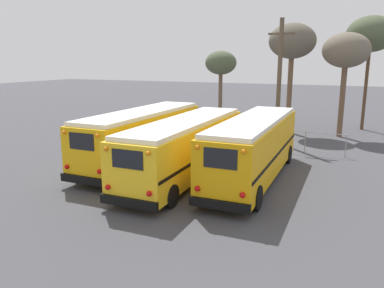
{
  "coord_description": "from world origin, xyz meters",
  "views": [
    {
      "loc": [
        7.81,
        -17.43,
        5.79
      ],
      "look_at": [
        0.0,
        -0.09,
        1.56
      ],
      "focal_mm": 35.0,
      "sensor_mm": 36.0,
      "label": 1
    }
  ],
  "objects_px": {
    "school_bus_2": "(254,147)",
    "utility_pole": "(279,80)",
    "school_bus_1": "(186,146)",
    "bare_tree_3": "(292,42)",
    "school_bus_0": "(143,135)",
    "bare_tree_1": "(221,64)",
    "bare_tree_0": "(346,52)",
    "bare_tree_2": "(371,35)"
  },
  "relations": [
    {
      "from": "school_bus_2",
      "to": "bare_tree_0",
      "type": "distance_m",
      "value": 14.63
    },
    {
      "from": "bare_tree_1",
      "to": "bare_tree_2",
      "type": "height_order",
      "value": "bare_tree_2"
    },
    {
      "from": "bare_tree_0",
      "to": "bare_tree_3",
      "type": "bearing_deg",
      "value": 176.82
    },
    {
      "from": "school_bus_2",
      "to": "bare_tree_1",
      "type": "bearing_deg",
      "value": 115.01
    },
    {
      "from": "bare_tree_3",
      "to": "utility_pole",
      "type": "bearing_deg",
      "value": -89.67
    },
    {
      "from": "school_bus_0",
      "to": "bare_tree_2",
      "type": "distance_m",
      "value": 21.62
    },
    {
      "from": "bare_tree_0",
      "to": "bare_tree_3",
      "type": "height_order",
      "value": "bare_tree_3"
    },
    {
      "from": "school_bus_0",
      "to": "school_bus_1",
      "type": "bearing_deg",
      "value": -18.88
    },
    {
      "from": "bare_tree_2",
      "to": "bare_tree_0",
      "type": "bearing_deg",
      "value": -111.43
    },
    {
      "from": "school_bus_1",
      "to": "bare_tree_1",
      "type": "xyz_separation_m",
      "value": [
        -4.83,
        18.23,
        3.91
      ]
    },
    {
      "from": "school_bus_1",
      "to": "bare_tree_2",
      "type": "xyz_separation_m",
      "value": [
        8.12,
        18.43,
        6.29
      ]
    },
    {
      "from": "school_bus_1",
      "to": "bare_tree_3",
      "type": "height_order",
      "value": "bare_tree_3"
    },
    {
      "from": "school_bus_0",
      "to": "bare_tree_0",
      "type": "distance_m",
      "value": 17.13
    },
    {
      "from": "school_bus_2",
      "to": "bare_tree_0",
      "type": "bearing_deg",
      "value": 76.33
    },
    {
      "from": "bare_tree_0",
      "to": "bare_tree_2",
      "type": "height_order",
      "value": "bare_tree_2"
    },
    {
      "from": "utility_pole",
      "to": "bare_tree_1",
      "type": "xyz_separation_m",
      "value": [
        -7.33,
        8.22,
        1.06
      ]
    },
    {
      "from": "utility_pole",
      "to": "bare_tree_2",
      "type": "distance_m",
      "value": 10.69
    },
    {
      "from": "school_bus_0",
      "to": "utility_pole",
      "type": "height_order",
      "value": "utility_pole"
    },
    {
      "from": "bare_tree_0",
      "to": "bare_tree_1",
      "type": "distance_m",
      "value": 12.03
    },
    {
      "from": "school_bus_1",
      "to": "school_bus_2",
      "type": "relative_size",
      "value": 1.04
    },
    {
      "from": "utility_pole",
      "to": "bare_tree_3",
      "type": "xyz_separation_m",
      "value": [
        -0.03,
        4.56,
        2.77
      ]
    },
    {
      "from": "school_bus_1",
      "to": "bare_tree_3",
      "type": "relative_size",
      "value": 1.25
    },
    {
      "from": "school_bus_0",
      "to": "utility_pole",
      "type": "xyz_separation_m",
      "value": [
        5.74,
        8.9,
        2.78
      ]
    },
    {
      "from": "school_bus_1",
      "to": "bare_tree_0",
      "type": "xyz_separation_m",
      "value": [
        6.51,
        14.35,
        4.86
      ]
    },
    {
      "from": "utility_pole",
      "to": "bare_tree_1",
      "type": "relative_size",
      "value": 1.28
    },
    {
      "from": "school_bus_1",
      "to": "bare_tree_2",
      "type": "relative_size",
      "value": 1.16
    },
    {
      "from": "school_bus_2",
      "to": "bare_tree_2",
      "type": "bearing_deg",
      "value": 74.46
    },
    {
      "from": "utility_pole",
      "to": "school_bus_0",
      "type": "bearing_deg",
      "value": -122.81
    },
    {
      "from": "school_bus_1",
      "to": "bare_tree_1",
      "type": "distance_m",
      "value": 19.26
    },
    {
      "from": "school_bus_2",
      "to": "utility_pole",
      "type": "xyz_separation_m",
      "value": [
        -0.75,
        9.1,
        2.78
      ]
    },
    {
      "from": "utility_pole",
      "to": "bare_tree_1",
      "type": "distance_m",
      "value": 11.06
    },
    {
      "from": "utility_pole",
      "to": "bare_tree_0",
      "type": "bearing_deg",
      "value": 47.16
    },
    {
      "from": "bare_tree_0",
      "to": "bare_tree_1",
      "type": "bearing_deg",
      "value": 161.11
    },
    {
      "from": "bare_tree_0",
      "to": "school_bus_0",
      "type": "bearing_deg",
      "value": -126.4
    },
    {
      "from": "school_bus_2",
      "to": "bare_tree_3",
      "type": "distance_m",
      "value": 14.77
    },
    {
      "from": "school_bus_0",
      "to": "school_bus_1",
      "type": "relative_size",
      "value": 0.94
    },
    {
      "from": "school_bus_0",
      "to": "bare_tree_1",
      "type": "bearing_deg",
      "value": 95.31
    },
    {
      "from": "bare_tree_1",
      "to": "bare_tree_2",
      "type": "bearing_deg",
      "value": 0.88
    },
    {
      "from": "school_bus_1",
      "to": "school_bus_2",
      "type": "height_order",
      "value": "school_bus_2"
    },
    {
      "from": "bare_tree_1",
      "to": "bare_tree_3",
      "type": "xyz_separation_m",
      "value": [
        7.3,
        -3.66,
        1.71
      ]
    },
    {
      "from": "school_bus_1",
      "to": "bare_tree_0",
      "type": "height_order",
      "value": "bare_tree_0"
    },
    {
      "from": "bare_tree_0",
      "to": "bare_tree_3",
      "type": "xyz_separation_m",
      "value": [
        -4.05,
        0.22,
        0.76
      ]
    }
  ]
}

